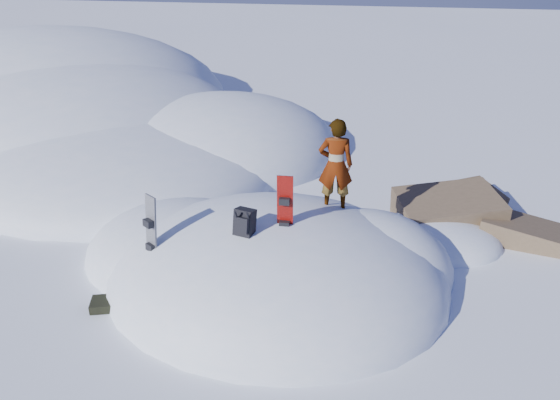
% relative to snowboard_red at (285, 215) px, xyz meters
% --- Properties ---
extents(ground, '(120.00, 120.00, 0.00)m').
position_rel_snowboard_red_xyz_m(ground, '(-0.24, 0.27, -1.67)').
color(ground, white).
rests_on(ground, ground).
extents(snow_mound, '(8.00, 6.00, 3.00)m').
position_rel_snowboard_red_xyz_m(snow_mound, '(-0.41, 0.51, -1.67)').
color(snow_mound, white).
rests_on(snow_mound, ground).
extents(snow_ridge, '(21.50, 18.50, 6.40)m').
position_rel_snowboard_red_xyz_m(snow_ridge, '(-10.67, 10.11, -1.67)').
color(snow_ridge, white).
rests_on(snow_ridge, ground).
extents(rock_outcrop, '(4.68, 4.41, 1.68)m').
position_rel_snowboard_red_xyz_m(rock_outcrop, '(3.48, 3.28, -1.66)').
color(rock_outcrop, brown).
rests_on(rock_outcrop, ground).
extents(snowboard_red, '(0.31, 0.17, 1.62)m').
position_rel_snowboard_red_xyz_m(snowboard_red, '(0.00, 0.00, 0.00)').
color(snowboard_red, red).
rests_on(snowboard_red, snow_mound).
extents(snowboard_dark, '(0.36, 0.34, 1.70)m').
position_rel_snowboard_red_xyz_m(snowboard_dark, '(-2.46, -0.64, -0.41)').
color(snowboard_dark, black).
rests_on(snowboard_dark, snow_mound).
extents(backpack, '(0.43, 0.47, 0.59)m').
position_rel_snowboard_red_xyz_m(backpack, '(-0.67, -0.43, -0.02)').
color(backpack, black).
rests_on(backpack, snow_mound).
extents(gear_pile, '(0.85, 0.66, 0.22)m').
position_rel_snowboard_red_xyz_m(gear_pile, '(-3.12, -1.27, -1.57)').
color(gear_pile, black).
rests_on(gear_pile, ground).
extents(person, '(0.78, 0.57, 1.96)m').
position_rel_snowboard_red_xyz_m(person, '(0.78, 1.35, 0.55)').
color(person, slate).
rests_on(person, snow_mound).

